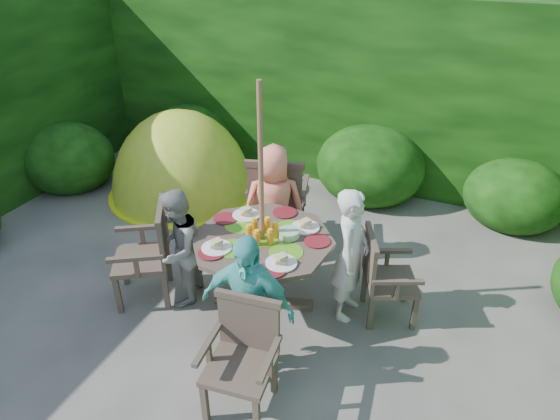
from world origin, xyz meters
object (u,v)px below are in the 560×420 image
at_px(parasol_pole, 262,206).
at_px(garden_chair_back, 277,200).
at_px(patio_table, 263,249).
at_px(garden_chair_front, 243,354).
at_px(garden_chair_right, 383,276).
at_px(child_front, 247,307).
at_px(garden_chair_left, 149,252).
at_px(child_left, 178,249).
at_px(dome_tent, 183,192).
at_px(child_right, 351,255).
at_px(child_back, 274,205).

relative_size(parasol_pole, garden_chair_back, 2.07).
relative_size(patio_table, garden_chair_front, 1.90).
relative_size(garden_chair_right, child_front, 0.65).
bearing_deg(garden_chair_left, garden_chair_back, 119.65).
bearing_deg(child_left, patio_table, 93.03).
relative_size(child_front, dome_tent, 0.54).
bearing_deg(garden_chair_front, child_right, 65.21).
bearing_deg(garden_chair_front, garden_chair_back, 101.08).
bearing_deg(child_front, garden_chair_left, 155.91).
xyz_separation_m(parasol_pole, child_front, (0.23, -0.77, -0.45)).
height_order(patio_table, child_front, child_front).
xyz_separation_m(garden_chair_right, child_back, (-1.29, 0.46, 0.21)).
distance_m(garden_chair_left, child_left, 0.31).
bearing_deg(garden_chair_back, child_left, 55.18).
xyz_separation_m(child_left, dome_tent, (-1.24, 1.90, -0.59)).
height_order(garden_chair_right, child_right, child_right).
xyz_separation_m(garden_chair_left, garden_chair_back, (0.75, 1.33, 0.06)).
distance_m(patio_table, dome_tent, 2.70).
relative_size(garden_chair_right, child_left, 0.72).
xyz_separation_m(parasol_pole, child_back, (-0.23, 0.77, -0.44)).
bearing_deg(child_back, dome_tent, -52.90).
xyz_separation_m(parasol_pole, garden_chair_front, (0.33, -1.05, -0.64)).
distance_m(child_right, child_back, 1.13).
bearing_deg(garden_chair_left, child_front, 38.69).
height_order(parasol_pole, garden_chair_back, parasol_pole).
relative_size(garden_chair_left, garden_chair_front, 1.10).
bearing_deg(child_right, child_left, 105.14).
xyz_separation_m(garden_chair_front, child_right, (0.44, 1.28, 0.19)).
bearing_deg(garden_chair_right, child_front, 118.83).
distance_m(patio_table, garden_chair_right, 1.12).
relative_size(patio_table, garden_chair_right, 1.94).
bearing_deg(garden_chair_front, garden_chair_left, 145.31).
xyz_separation_m(garden_chair_back, garden_chair_front, (0.64, -2.09, -0.10)).
height_order(child_back, child_front, child_back).
xyz_separation_m(garden_chair_back, dome_tent, (-1.70, 0.63, -0.57)).
bearing_deg(parasol_pole, garden_chair_front, -72.65).
bearing_deg(child_front, garden_chair_right, 48.30).
bearing_deg(patio_table, garden_chair_back, 106.98).
distance_m(parasol_pole, garden_chair_right, 1.28).
distance_m(garden_chair_left, garden_chair_front, 1.58).
bearing_deg(child_front, patio_table, 102.38).
relative_size(child_right, dome_tent, 0.54).
distance_m(garden_chair_front, child_back, 1.91).
height_order(child_right, child_front, same).
bearing_deg(garden_chair_front, garden_chair_right, 55.76).
xyz_separation_m(child_left, child_back, (0.54, 1.00, 0.07)).
bearing_deg(parasol_pole, dome_tent, 140.23).
distance_m(child_back, child_front, 1.60).
xyz_separation_m(child_back, dome_tent, (-1.78, 0.91, -0.66)).
xyz_separation_m(patio_table, garden_chair_right, (1.06, 0.31, -0.19)).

